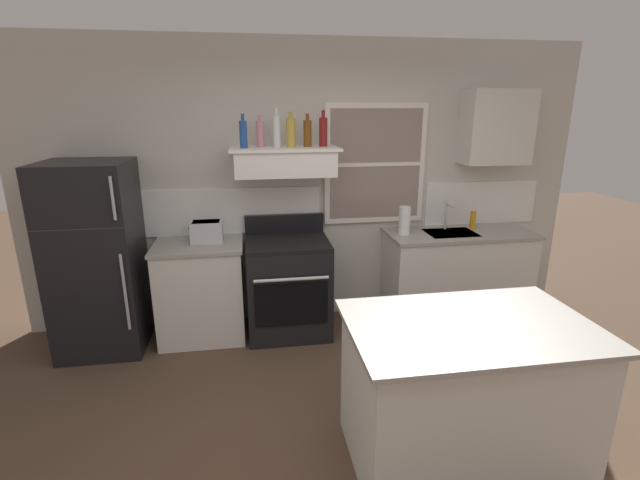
{
  "coord_description": "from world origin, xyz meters",
  "views": [
    {
      "loc": [
        -0.58,
        -2.12,
        2.1
      ],
      "look_at": [
        -0.05,
        1.2,
        1.1
      ],
      "focal_mm": 25.49,
      "sensor_mm": 36.0,
      "label": 1
    }
  ],
  "objects_px": {
    "toaster": "(207,231)",
    "bottle_amber_wine": "(307,133)",
    "refrigerator": "(97,259)",
    "dish_soap_bottle": "(473,220)",
    "bottle_clear_tall": "(277,131)",
    "bottle_blue_liqueur": "(243,134)",
    "bottle_red_label_wine": "(323,131)",
    "stove_range": "(288,286)",
    "kitchen_island": "(464,392)",
    "bottle_rose_pink": "(260,134)",
    "bottle_champagne_gold_foil": "(291,132)",
    "paper_towel_roll": "(404,221)"
  },
  "relations": [
    {
      "from": "refrigerator",
      "to": "bottle_rose_pink",
      "type": "xyz_separation_m",
      "value": [
        1.44,
        0.18,
        1.03
      ]
    },
    {
      "from": "stove_range",
      "to": "bottle_amber_wine",
      "type": "distance_m",
      "value": 1.42
    },
    {
      "from": "kitchen_island",
      "to": "bottle_clear_tall",
      "type": "bearing_deg",
      "value": 116.36
    },
    {
      "from": "bottle_champagne_gold_foil",
      "to": "bottle_red_label_wine",
      "type": "distance_m",
      "value": 0.29
    },
    {
      "from": "bottle_champagne_gold_foil",
      "to": "paper_towel_roll",
      "type": "height_order",
      "value": "bottle_champagne_gold_foil"
    },
    {
      "from": "bottle_red_label_wine",
      "to": "dish_soap_bottle",
      "type": "height_order",
      "value": "bottle_red_label_wine"
    },
    {
      "from": "refrigerator",
      "to": "dish_soap_bottle",
      "type": "bearing_deg",
      "value": 2.6
    },
    {
      "from": "bottle_rose_pink",
      "to": "bottle_red_label_wine",
      "type": "relative_size",
      "value": 0.88
    },
    {
      "from": "bottle_clear_tall",
      "to": "bottle_red_label_wine",
      "type": "xyz_separation_m",
      "value": [
        0.41,
        0.01,
        -0.01
      ]
    },
    {
      "from": "toaster",
      "to": "bottle_rose_pink",
      "type": "distance_m",
      "value": 1.0
    },
    {
      "from": "bottle_rose_pink",
      "to": "bottle_clear_tall",
      "type": "height_order",
      "value": "bottle_clear_tall"
    },
    {
      "from": "bottle_amber_wine",
      "to": "kitchen_island",
      "type": "relative_size",
      "value": 0.2
    },
    {
      "from": "bottle_blue_liqueur",
      "to": "dish_soap_bottle",
      "type": "bearing_deg",
      "value": 2.23
    },
    {
      "from": "refrigerator",
      "to": "bottle_amber_wine",
      "type": "relative_size",
      "value": 5.82
    },
    {
      "from": "toaster",
      "to": "bottle_champagne_gold_foil",
      "type": "distance_m",
      "value": 1.16
    },
    {
      "from": "refrigerator",
      "to": "toaster",
      "type": "xyz_separation_m",
      "value": [
        0.93,
        0.11,
        0.18
      ]
    },
    {
      "from": "bottle_clear_tall",
      "to": "dish_soap_bottle",
      "type": "distance_m",
      "value": 2.13
    },
    {
      "from": "kitchen_island",
      "to": "bottle_blue_liqueur",
      "type": "bearing_deg",
      "value": 123.54
    },
    {
      "from": "bottle_blue_liqueur",
      "to": "dish_soap_bottle",
      "type": "relative_size",
      "value": 1.59
    },
    {
      "from": "stove_range",
      "to": "dish_soap_bottle",
      "type": "height_order",
      "value": "same"
    },
    {
      "from": "bottle_blue_liqueur",
      "to": "refrigerator",
      "type": "bearing_deg",
      "value": -176.77
    },
    {
      "from": "bottle_amber_wine",
      "to": "bottle_rose_pink",
      "type": "bearing_deg",
      "value": 173.07
    },
    {
      "from": "bottle_blue_liqueur",
      "to": "bottle_red_label_wine",
      "type": "bearing_deg",
      "value": 4.52
    },
    {
      "from": "toaster",
      "to": "bottle_blue_liqueur",
      "type": "height_order",
      "value": "bottle_blue_liqueur"
    },
    {
      "from": "bottle_amber_wine",
      "to": "stove_range",
      "type": "bearing_deg",
      "value": -153.72
    },
    {
      "from": "bottle_clear_tall",
      "to": "bottle_amber_wine",
      "type": "bearing_deg",
      "value": 1.51
    },
    {
      "from": "stove_range",
      "to": "kitchen_island",
      "type": "height_order",
      "value": "stove_range"
    },
    {
      "from": "bottle_rose_pink",
      "to": "bottle_amber_wine",
      "type": "bearing_deg",
      "value": -6.93
    },
    {
      "from": "bottle_champagne_gold_foil",
      "to": "bottle_amber_wine",
      "type": "xyz_separation_m",
      "value": [
        0.15,
        0.03,
        -0.01
      ]
    },
    {
      "from": "toaster",
      "to": "bottle_red_label_wine",
      "type": "height_order",
      "value": "bottle_red_label_wine"
    },
    {
      "from": "bottle_rose_pink",
      "to": "bottle_clear_tall",
      "type": "relative_size",
      "value": 0.82
    },
    {
      "from": "bottle_champagne_gold_foil",
      "to": "bottle_rose_pink",
      "type": "bearing_deg",
      "value": 163.66
    },
    {
      "from": "bottle_blue_liqueur",
      "to": "bottle_rose_pink",
      "type": "height_order",
      "value": "bottle_blue_liqueur"
    },
    {
      "from": "refrigerator",
      "to": "bottle_clear_tall",
      "type": "height_order",
      "value": "bottle_clear_tall"
    },
    {
      "from": "bottle_blue_liqueur",
      "to": "kitchen_island",
      "type": "relative_size",
      "value": 0.2
    },
    {
      "from": "bottle_champagne_gold_foil",
      "to": "paper_towel_roll",
      "type": "bearing_deg",
      "value": -2.09
    },
    {
      "from": "refrigerator",
      "to": "bottle_amber_wine",
      "type": "distance_m",
      "value": 2.13
    },
    {
      "from": "bottle_champagne_gold_foil",
      "to": "bottle_amber_wine",
      "type": "bearing_deg",
      "value": 10.22
    },
    {
      "from": "bottle_clear_tall",
      "to": "dish_soap_bottle",
      "type": "bearing_deg",
      "value": 1.21
    },
    {
      "from": "refrigerator",
      "to": "bottle_amber_wine",
      "type": "height_order",
      "value": "bottle_amber_wine"
    },
    {
      "from": "bottle_rose_pink",
      "to": "bottle_red_label_wine",
      "type": "bearing_deg",
      "value": -4.91
    },
    {
      "from": "bottle_red_label_wine",
      "to": "stove_range",
      "type": "bearing_deg",
      "value": -163.23
    },
    {
      "from": "bottle_champagne_gold_foil",
      "to": "refrigerator",
      "type": "bearing_deg",
      "value": -176.68
    },
    {
      "from": "bottle_clear_tall",
      "to": "bottle_amber_wine",
      "type": "distance_m",
      "value": 0.27
    },
    {
      "from": "kitchen_island",
      "to": "bottle_amber_wine",
      "type": "bearing_deg",
      "value": 109.4
    },
    {
      "from": "bottle_champagne_gold_foil",
      "to": "bottle_amber_wine",
      "type": "distance_m",
      "value": 0.15
    },
    {
      "from": "toaster",
      "to": "dish_soap_bottle",
      "type": "bearing_deg",
      "value": 1.21
    },
    {
      "from": "stove_range",
      "to": "bottle_amber_wine",
      "type": "relative_size",
      "value": 3.81
    },
    {
      "from": "toaster",
      "to": "bottle_amber_wine",
      "type": "xyz_separation_m",
      "value": [
        0.93,
        0.02,
        0.86
      ]
    },
    {
      "from": "bottle_champagne_gold_foil",
      "to": "bottle_red_label_wine",
      "type": "height_order",
      "value": "bottle_red_label_wine"
    }
  ]
}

